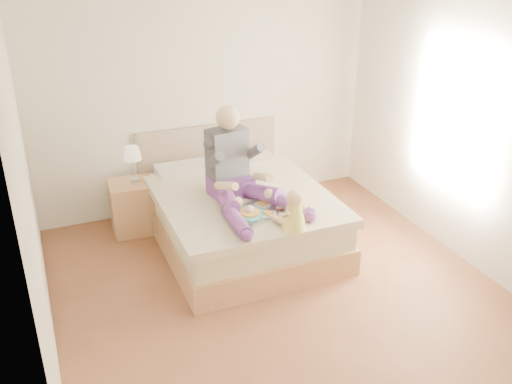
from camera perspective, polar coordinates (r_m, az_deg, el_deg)
name	(u,v)px	position (r m, az deg, el deg)	size (l,w,h in m)	color
room	(291,139)	(4.76, 3.50, 5.36)	(4.02, 4.22, 2.71)	brown
bed	(238,213)	(6.12, -1.83, -2.10)	(1.70, 2.18, 1.00)	#A7784E
nightstand	(133,207)	(6.45, -12.18, -1.45)	(0.50, 0.45, 0.58)	#A7784E
lamp	(132,155)	(6.24, -12.29, 3.61)	(0.19, 0.19, 0.40)	silver
adult	(237,174)	(5.62, -1.88, 1.82)	(0.81, 1.21, 0.97)	#64317B
tray	(258,210)	(5.46, 0.16, -1.77)	(0.60, 0.53, 0.14)	silver
baby	(293,213)	(5.14, 3.75, -2.10)	(0.28, 0.35, 0.38)	#E6DE48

